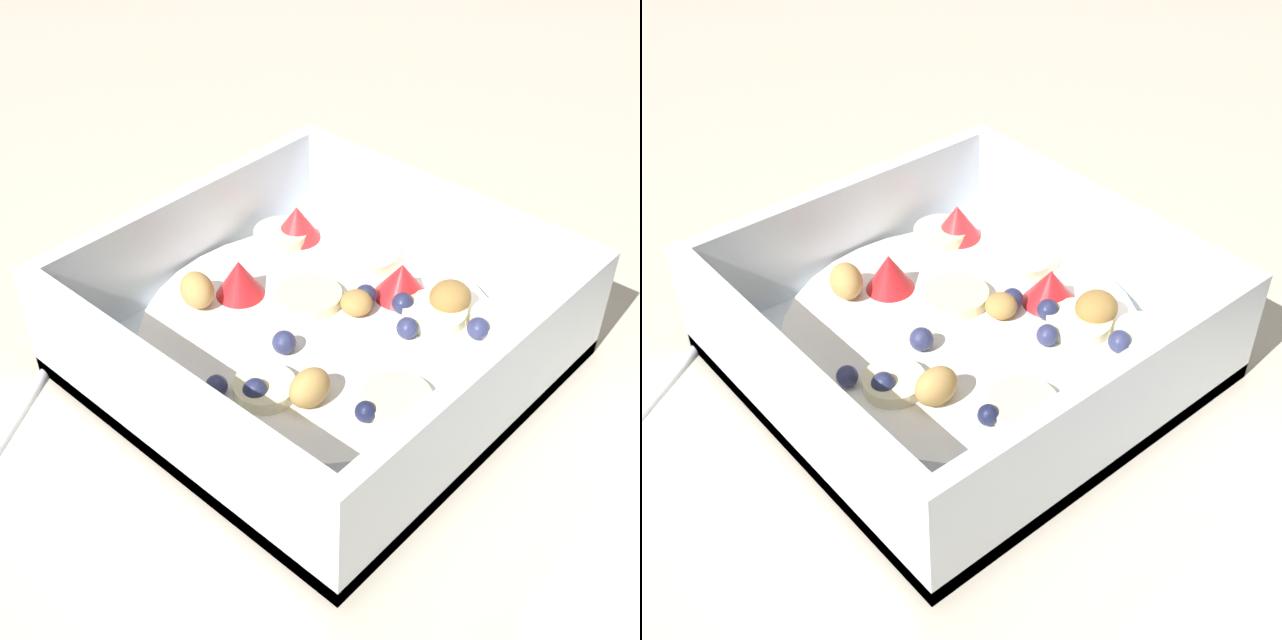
# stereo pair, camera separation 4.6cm
# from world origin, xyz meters

# --- Properties ---
(ground_plane) EXTENTS (2.40, 2.40, 0.00)m
(ground_plane) POSITION_xyz_m (0.00, 0.00, 0.00)
(ground_plane) COLOR beige
(fruit_bowl) EXTENTS (0.22, 0.22, 0.07)m
(fruit_bowl) POSITION_xyz_m (-0.02, 0.02, 0.02)
(fruit_bowl) COLOR white
(fruit_bowl) RESTS_ON ground
(spoon) EXTENTS (0.11, 0.16, 0.01)m
(spoon) POSITION_xyz_m (-0.15, -0.05, 0.00)
(spoon) COLOR silver
(spoon) RESTS_ON ground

